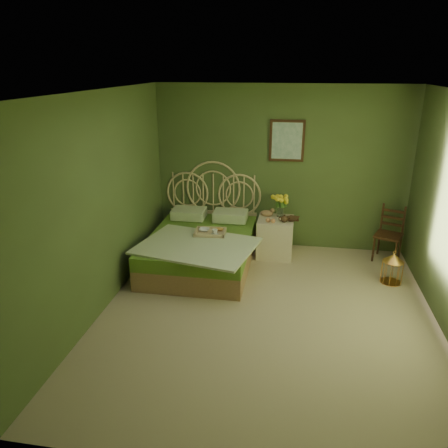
% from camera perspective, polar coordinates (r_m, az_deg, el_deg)
% --- Properties ---
extents(floor, '(4.50, 4.50, 0.00)m').
position_cam_1_polar(floor, '(5.44, 5.60, -11.69)').
color(floor, tan).
rests_on(floor, ground).
extents(ceiling, '(4.50, 4.50, 0.00)m').
position_cam_1_polar(ceiling, '(4.64, 6.73, 16.77)').
color(ceiling, silver).
rests_on(ceiling, wall_back).
extents(wall_back, '(4.00, 0.00, 4.00)m').
position_cam_1_polar(wall_back, '(7.05, 7.37, 7.18)').
color(wall_back, '#4D6133').
rests_on(wall_back, floor).
extents(wall_left, '(0.00, 4.50, 4.50)m').
position_cam_1_polar(wall_left, '(5.38, -15.67, 2.48)').
color(wall_left, '#4D6133').
rests_on(wall_left, floor).
extents(wall_art, '(0.54, 0.04, 0.64)m').
position_cam_1_polar(wall_art, '(6.94, 8.22, 10.71)').
color(wall_art, '#331C0D').
rests_on(wall_art, wall_back).
extents(bed, '(1.75, 2.21, 1.37)m').
position_cam_1_polar(bed, '(6.59, -2.94, -2.77)').
color(bed, '#A87D54').
rests_on(bed, floor).
extents(nightstand, '(0.55, 0.55, 1.03)m').
position_cam_1_polar(nightstand, '(6.91, 6.75, -1.19)').
color(nightstand, beige).
rests_on(nightstand, floor).
extents(chair, '(0.49, 0.49, 0.85)m').
position_cam_1_polar(chair, '(7.16, 20.66, -0.71)').
color(chair, '#331C0D').
rests_on(chair, floor).
extents(birdcage, '(0.28, 0.28, 0.43)m').
position_cam_1_polar(birdcage, '(6.49, 21.13, -5.45)').
color(birdcage, '#DD9347').
rests_on(birdcage, floor).
extents(book_lower, '(0.19, 0.24, 0.02)m').
position_cam_1_polar(book_lower, '(6.83, 8.31, 0.69)').
color(book_lower, '#381E0F').
rests_on(book_lower, nightstand).
extents(book_upper, '(0.22, 0.26, 0.02)m').
position_cam_1_polar(book_upper, '(6.82, 8.32, 0.85)').
color(book_upper, '#472819').
rests_on(book_upper, nightstand).
extents(cereal_bowl, '(0.16, 0.16, 0.04)m').
position_cam_1_polar(cereal_bowl, '(6.49, -2.59, -0.78)').
color(cereal_bowl, white).
rests_on(cereal_bowl, bed).
extents(coffee_cup, '(0.10, 0.10, 0.08)m').
position_cam_1_polar(coffee_cup, '(6.34, -1.21, -1.05)').
color(coffee_cup, white).
rests_on(coffee_cup, bed).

